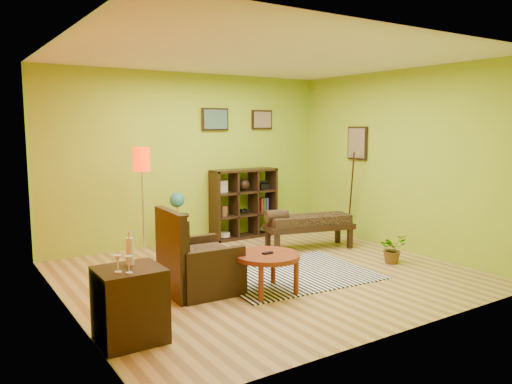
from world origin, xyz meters
TOP-DOWN VIEW (x-y plane):
  - ground at (0.00, 0.00)m, footprint 5.00×5.00m
  - room_shell at (-0.09, 0.01)m, footprint 5.04×4.54m
  - zebra_rug at (0.27, -0.19)m, footprint 2.12×1.72m
  - coffee_table at (-0.42, -0.63)m, footprint 0.76×0.76m
  - armchair at (-1.09, -0.14)m, footprint 0.86×0.86m
  - side_cabinet at (-2.20, -1.04)m, footprint 0.57×0.52m
  - floor_lamp at (-1.14, 1.45)m, footprint 0.25×0.25m
  - globe_table at (-0.43, 1.87)m, footprint 0.37×0.37m
  - cube_shelf at (0.91, 2.03)m, footprint 1.20×0.35m
  - bench at (1.30, 0.78)m, footprint 1.49×0.82m
  - potted_plant at (1.80, -0.53)m, footprint 0.42×0.46m

SIDE VIEW (x-z plane):
  - ground at x=0.00m, z-range 0.00..0.00m
  - zebra_rug at x=0.27m, z-range 0.00..0.01m
  - potted_plant at x=1.80m, z-range 0.00..0.33m
  - armchair at x=-1.09m, z-range -0.20..0.80m
  - side_cabinet at x=-2.20m, z-range -0.15..0.84m
  - coffee_table at x=-0.42m, z-range 0.16..0.65m
  - bench at x=1.30m, z-range 0.09..0.75m
  - cube_shelf at x=0.91m, z-range 0.00..1.20m
  - globe_table at x=-0.43m, z-range 0.23..1.14m
  - floor_lamp at x=-1.14m, z-range 0.51..2.15m
  - room_shell at x=-0.09m, z-range 0.39..3.21m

